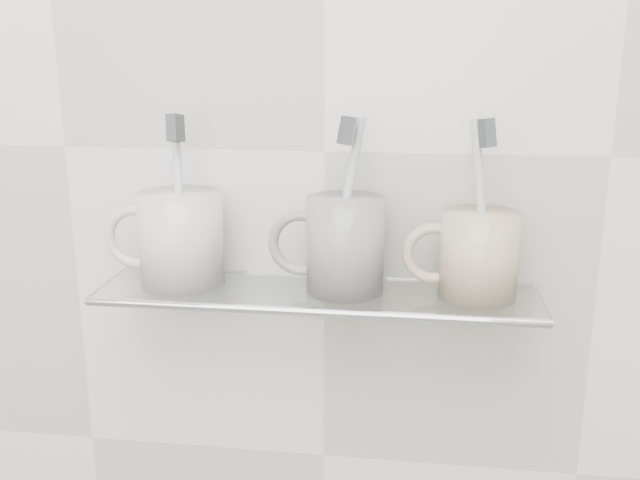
% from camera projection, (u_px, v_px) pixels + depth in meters
% --- Properties ---
extents(wall_back, '(2.50, 0.00, 2.50)m').
position_uv_depth(wall_back, '(324.00, 151.00, 0.83)').
color(wall_back, silver).
rests_on(wall_back, ground).
extents(shelf_glass, '(0.50, 0.12, 0.01)m').
position_uv_depth(shelf_glass, '(317.00, 294.00, 0.81)').
color(shelf_glass, silver).
rests_on(shelf_glass, wall_back).
extents(shelf_rail, '(0.50, 0.01, 0.01)m').
position_uv_depth(shelf_rail, '(310.00, 312.00, 0.76)').
color(shelf_rail, silver).
rests_on(shelf_rail, shelf_glass).
extents(bracket_left, '(0.02, 0.03, 0.02)m').
position_uv_depth(bracket_left, '(155.00, 282.00, 0.88)').
color(bracket_left, silver).
rests_on(bracket_left, wall_back).
extents(bracket_right, '(0.02, 0.03, 0.02)m').
position_uv_depth(bracket_right, '(501.00, 298.00, 0.83)').
color(bracket_right, silver).
rests_on(bracket_right, wall_back).
extents(mug_left, '(0.11, 0.11, 0.11)m').
position_uv_depth(mug_left, '(181.00, 239.00, 0.82)').
color(mug_left, silver).
rests_on(mug_left, shelf_glass).
extents(mug_left_handle, '(0.08, 0.01, 0.08)m').
position_uv_depth(mug_left_handle, '(136.00, 237.00, 0.83)').
color(mug_left_handle, silver).
rests_on(mug_left_handle, mug_left).
extents(toothbrush_left, '(0.02, 0.05, 0.19)m').
position_uv_depth(toothbrush_left, '(179.00, 199.00, 0.81)').
color(toothbrush_left, silver).
rests_on(toothbrush_left, mug_left).
extents(bristles_left, '(0.02, 0.03, 0.03)m').
position_uv_depth(bristles_left, '(175.00, 128.00, 0.79)').
color(bristles_left, '#3A3F43').
rests_on(bristles_left, toothbrush_left).
extents(mug_center, '(0.09, 0.09, 0.11)m').
position_uv_depth(mug_center, '(345.00, 245.00, 0.79)').
color(mug_center, silver).
rests_on(mug_center, shelf_glass).
extents(mug_center_handle, '(0.08, 0.01, 0.08)m').
position_uv_depth(mug_center_handle, '(301.00, 243.00, 0.80)').
color(mug_center_handle, silver).
rests_on(mug_center_handle, mug_center).
extents(toothbrush_center, '(0.04, 0.04, 0.19)m').
position_uv_depth(toothbrush_center, '(346.00, 204.00, 0.78)').
color(toothbrush_center, '#A7ADB5').
rests_on(toothbrush_center, mug_center).
extents(bristles_center, '(0.02, 0.03, 0.03)m').
position_uv_depth(bristles_center, '(346.00, 131.00, 0.76)').
color(bristles_center, '#3A3F43').
rests_on(bristles_center, toothbrush_center).
extents(mug_right, '(0.11, 0.11, 0.10)m').
position_uv_depth(mug_right, '(479.00, 255.00, 0.78)').
color(mug_right, beige).
rests_on(mug_right, shelf_glass).
extents(mug_right_handle, '(0.07, 0.01, 0.07)m').
position_uv_depth(mug_right_handle, '(434.00, 253.00, 0.78)').
color(mug_right_handle, beige).
rests_on(mug_right_handle, mug_right).
extents(toothbrush_right, '(0.04, 0.03, 0.19)m').
position_uv_depth(toothbrush_right, '(481.00, 208.00, 0.76)').
color(toothbrush_right, '#BCB7B2').
rests_on(toothbrush_right, mug_right).
extents(bristles_right, '(0.02, 0.03, 0.03)m').
position_uv_depth(bristles_right, '(486.00, 133.00, 0.74)').
color(bristles_right, '#3A3F43').
rests_on(bristles_right, toothbrush_right).
extents(chrome_cap, '(0.03, 0.03, 0.01)m').
position_uv_depth(chrome_cap, '(501.00, 292.00, 0.78)').
color(chrome_cap, silver).
rests_on(chrome_cap, shelf_glass).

